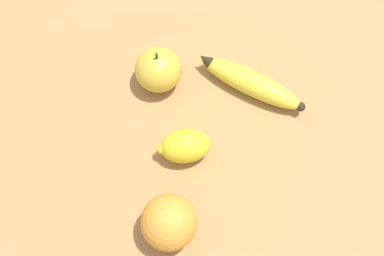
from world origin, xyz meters
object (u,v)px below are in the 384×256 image
(apple, at_px, (158,70))
(lemon, at_px, (185,146))
(banana, at_px, (250,82))
(orange, at_px, (169,222))

(apple, bearing_deg, lemon, -13.21)
(banana, bearing_deg, orange, 91.27)
(banana, xyz_separation_m, orange, (0.14, -0.24, 0.02))
(banana, bearing_deg, apple, 24.00)
(apple, height_order, lemon, apple)
(apple, xyz_separation_m, lemon, (0.14, -0.03, -0.01))
(apple, bearing_deg, banana, 52.37)
(orange, distance_m, apple, 0.26)
(banana, distance_m, orange, 0.28)
(banana, height_order, apple, apple)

